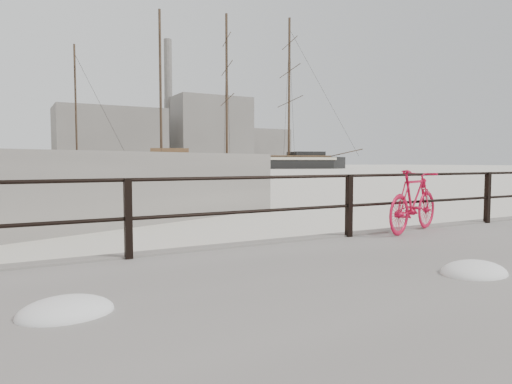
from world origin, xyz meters
name	(u,v)px	position (x,y,z in m)	size (l,w,h in m)	color
ground	(479,239)	(0.00, 0.00, 0.00)	(400.00, 400.00, 0.00)	white
guardrail	(487,198)	(0.00, -0.15, 0.85)	(28.00, 0.10, 1.00)	black
bicycle	(414,201)	(-2.22, -0.31, 0.88)	(1.77, 0.26, 1.07)	red
barque_black	(227,169)	(35.62, 88.25, 0.00)	(64.08, 20.97, 35.97)	black
schooner_mid	(31,171)	(-4.66, 80.28, 0.00)	(32.02, 13.55, 22.75)	silver
industrial_west	(110,138)	(20.00, 140.00, 9.00)	(32.00, 18.00, 18.00)	gray
industrial_mid	(209,132)	(55.00, 145.00, 12.00)	(26.00, 20.00, 24.00)	gray
industrial_east	(258,148)	(78.00, 150.00, 7.00)	(20.00, 16.00, 14.00)	gray
smokestack	(168,103)	(42.00, 150.00, 22.00)	(2.80, 2.80, 44.00)	gray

